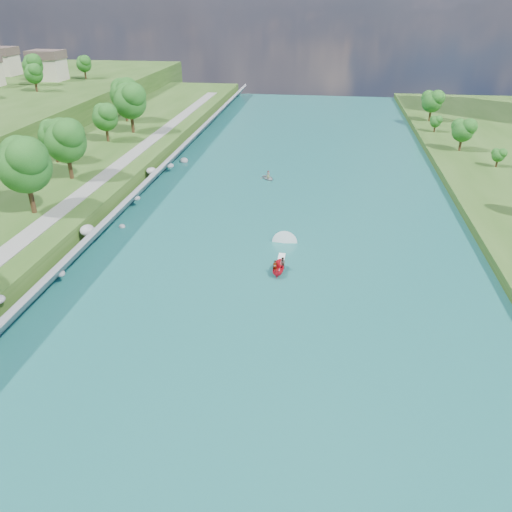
# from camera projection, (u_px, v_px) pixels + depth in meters

# --- Properties ---
(ground) EXTENTS (260.00, 260.00, 0.00)m
(ground) POSITION_uv_depth(u_px,v_px,m) (265.00, 320.00, 54.29)
(ground) COLOR #2D5119
(ground) RESTS_ON ground
(river_water) EXTENTS (55.00, 240.00, 0.10)m
(river_water) POSITION_uv_depth(u_px,v_px,m) (283.00, 240.00, 71.83)
(river_water) COLOR #185C59
(river_water) RESTS_ON ground
(ridge_west) EXTENTS (60.00, 120.00, 9.00)m
(ridge_west) POSITION_uv_depth(u_px,v_px,m) (27.00, 100.00, 146.01)
(ridge_west) COLOR #2D5119
(ridge_west) RESTS_ON ground
(riprap_bank) EXTENTS (4.37, 236.00, 4.13)m
(riprap_bank) POSITION_uv_depth(u_px,v_px,m) (107.00, 222.00, 73.35)
(riprap_bank) COLOR slate
(riprap_bank) RESTS_ON ground
(riverside_path) EXTENTS (3.00, 200.00, 0.10)m
(riverside_path) POSITION_uv_depth(u_px,v_px,m) (66.00, 206.00, 74.30)
(riverside_path) COLOR gray
(riverside_path) RESTS_ON berm_west
(ridge_houses) EXTENTS (29.50, 29.50, 8.40)m
(ridge_houses) POSITION_uv_depth(u_px,v_px,m) (10.00, 65.00, 147.11)
(ridge_houses) COLOR beige
(ridge_houses) RESTS_ON ridge_west
(trees_ridge) EXTENTS (17.99, 41.23, 9.80)m
(trees_ridge) POSITION_uv_depth(u_px,v_px,m) (24.00, 71.00, 133.15)
(trees_ridge) COLOR #124613
(trees_ridge) RESTS_ON ridge_west
(motorboat) EXTENTS (3.60, 18.61, 1.97)m
(motorboat) POSITION_uv_depth(u_px,v_px,m) (280.00, 261.00, 64.81)
(motorboat) COLOR red
(motorboat) RESTS_ON river_water
(raft) EXTENTS (3.76, 3.93, 1.71)m
(raft) POSITION_uv_depth(u_px,v_px,m) (268.00, 177.00, 95.55)
(raft) COLOR #999AA1
(raft) RESTS_ON river_water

